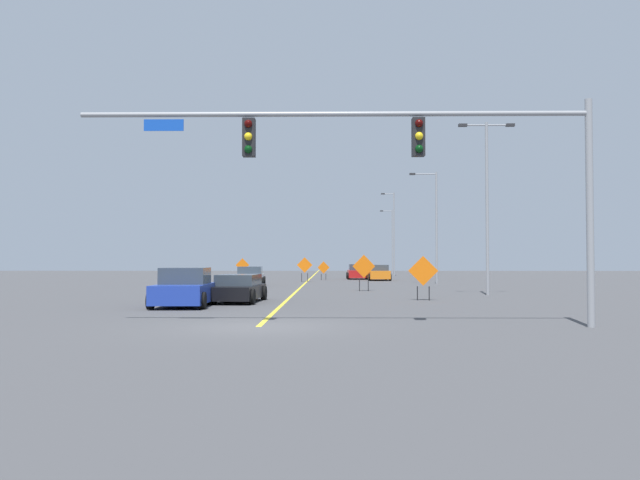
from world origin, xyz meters
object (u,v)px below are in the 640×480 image
object	(u,v)px
street_lamp_far_left	(435,222)
car_black_approaching	(238,289)
street_lamp_mid_right	(393,231)
construction_sign_median_near	(242,266)
construction_sign_right_shoulder	(305,266)
street_lamp_far_right	(391,239)
construction_sign_left_shoulder	(423,273)
construction_sign_right_lane	(364,268)
car_red_near	(358,272)
car_silver_far	(250,277)
traffic_signal_assembly	(408,152)
car_blue_passing	(185,289)
construction_sign_left_lane	(324,268)
street_lamp_mid_left	(487,195)
car_orange_distant	(378,273)

from	to	relation	value
street_lamp_far_left	car_black_approaching	distance (m)	24.74
street_lamp_mid_right	construction_sign_median_near	distance (m)	23.08
street_lamp_far_left	construction_sign_right_shoulder	world-z (taller)	street_lamp_far_left
street_lamp_far_right	construction_sign_right_shoulder	xyz separation A→B (m)	(-10.68, -35.00, -3.51)
construction_sign_left_shoulder	construction_sign_right_lane	bearing A→B (deg)	104.12
car_red_near	car_silver_far	size ratio (longest dim) A/B	1.07
traffic_signal_assembly	street_lamp_far_right	xyz separation A→B (m)	(6.41, 72.03, 0.04)
car_blue_passing	construction_sign_left_shoulder	bearing A→B (deg)	21.63
construction_sign_left_shoulder	car_red_near	xyz separation A→B (m)	(-1.53, 33.10, -0.58)
street_lamp_far_left	street_lamp_mid_right	distance (m)	26.46
construction_sign_right_lane	car_blue_passing	xyz separation A→B (m)	(-7.73, -12.77, -0.67)
traffic_signal_assembly	construction_sign_left_lane	distance (m)	42.40
traffic_signal_assembly	street_lamp_far_right	bearing A→B (deg)	84.91
street_lamp_mid_left	construction_sign_right_lane	world-z (taller)	street_lamp_mid_left
construction_sign_right_lane	construction_sign_left_lane	distance (m)	21.77
car_red_near	construction_sign_right_lane	bearing A→B (deg)	-91.62
street_lamp_far_left	construction_sign_right_shoulder	bearing A→B (deg)	152.45
car_black_approaching	construction_sign_right_lane	bearing A→B (deg)	59.04
street_lamp_mid_left	construction_sign_right_shoulder	size ratio (longest dim) A/B	4.37
street_lamp_mid_left	street_lamp_far_left	bearing A→B (deg)	90.76
car_orange_distant	car_blue_passing	xyz separation A→B (m)	(-10.13, -33.34, 0.03)
street_lamp_far_left	street_lamp_far_right	size ratio (longest dim) A/B	0.97
construction_sign_right_shoulder	construction_sign_left_lane	xyz separation A→B (m)	(1.55, 5.11, -0.25)
car_black_approaching	car_red_near	size ratio (longest dim) A/B	1.02
street_lamp_far_right	car_silver_far	size ratio (longest dim) A/B	2.11
construction_sign_right_lane	street_lamp_far_right	bearing A→B (deg)	82.75
street_lamp_mid_left	construction_sign_right_lane	distance (m)	8.54
car_blue_passing	car_silver_far	bearing A→B (deg)	89.93
street_lamp_mid_right	car_blue_passing	xyz separation A→B (m)	(-13.18, -50.44, -4.59)
construction_sign_left_shoulder	car_red_near	bearing A→B (deg)	92.65
street_lamp_far_left	street_lamp_mid_right	bearing A→B (deg)	91.18
car_blue_passing	street_lamp_far_right	bearing A→B (deg)	77.47
street_lamp_far_right	street_lamp_far_left	bearing A→B (deg)	-90.79
construction_sign_left_lane	car_silver_far	size ratio (longest dim) A/B	0.41
construction_sign_median_near	car_silver_far	world-z (taller)	construction_sign_median_near
car_black_approaching	car_blue_passing	xyz separation A→B (m)	(-1.72, -2.75, 0.11)
traffic_signal_assembly	construction_sign_right_shoulder	xyz separation A→B (m)	(-4.27, 37.03, -3.47)
traffic_signal_assembly	construction_sign_left_lane	size ratio (longest dim) A/B	8.20
car_orange_distant	construction_sign_right_shoulder	bearing A→B (deg)	-148.03
street_lamp_mid_right	construction_sign_right_shoulder	bearing A→B (deg)	-114.34
construction_sign_left_lane	car_silver_far	distance (m)	14.58
street_lamp_mid_right	car_silver_far	bearing A→B (deg)	-113.88
construction_sign_right_shoulder	car_red_near	size ratio (longest dim) A/B	0.46
construction_sign_right_lane	car_silver_far	world-z (taller)	construction_sign_right_lane
construction_sign_median_near	construction_sign_right_lane	xyz separation A→B (m)	(10.02, -21.01, 0.08)
construction_sign_median_near	construction_sign_left_lane	distance (m)	7.46
traffic_signal_assembly	construction_sign_right_shoulder	distance (m)	37.44
street_lamp_far_left	construction_sign_left_shoulder	distance (m)	20.68
car_orange_distant	construction_sign_left_lane	bearing A→B (deg)	168.26
construction_sign_median_near	construction_sign_right_shoulder	bearing A→B (deg)	-37.49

